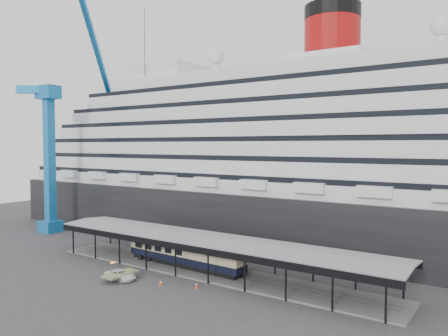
{
  "coord_description": "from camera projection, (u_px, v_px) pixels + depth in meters",
  "views": [
    {
      "loc": [
        37.41,
        -45.49,
        18.64
      ],
      "look_at": [
        0.6,
        8.0,
        15.23
      ],
      "focal_mm": 35.0,
      "sensor_mm": 36.0,
      "label": 1
    }
  ],
  "objects": [
    {
      "name": "cruise_ship",
      "position": [
        291.0,
        147.0,
        84.92
      ],
      "size": [
        130.0,
        30.0,
        43.9
      ],
      "color": "black",
      "rests_on": "ground"
    },
    {
      "name": "port_truck",
      "position": [
        120.0,
        275.0,
        60.31
      ],
      "size": [
        4.9,
        2.37,
        1.34
      ],
      "primitive_type": "imported",
      "rotation": [
        0.0,
        0.0,
        1.54
      ],
      "color": "white",
      "rests_on": "ground"
    },
    {
      "name": "crane_blue",
      "position": [
        54.0,
        139.0,
        92.81
      ],
      "size": [
        22.63,
        19.19,
        47.6
      ],
      "color": "#186EB7",
      "rests_on": "ground"
    },
    {
      "name": "traffic_cone_mid",
      "position": [
        161.0,
        283.0,
        57.8
      ],
      "size": [
        0.47,
        0.47,
        0.84
      ],
      "rotation": [
        0.0,
        0.0,
        0.1
      ],
      "color": "#DC5B0C",
      "rests_on": "ground"
    },
    {
      "name": "traffic_cone_left",
      "position": [
        126.0,
        276.0,
        60.99
      ],
      "size": [
        0.48,
        0.48,
        0.73
      ],
      "rotation": [
        0.0,
        0.0,
        0.33
      ],
      "color": "#E34B0C",
      "rests_on": "ground"
    },
    {
      "name": "ground",
      "position": [
        187.0,
        282.0,
        59.58
      ],
      "size": [
        200.0,
        200.0,
        0.0
      ],
      "primitive_type": "plane",
      "color": "#343436",
      "rests_on": "ground"
    },
    {
      "name": "pullman_carriage",
      "position": [
        185.0,
        251.0,
        66.17
      ],
      "size": [
        21.37,
        3.72,
        20.88
      ],
      "rotation": [
        0.0,
        0.0,
        -0.05
      ],
      "color": "black",
      "rests_on": "ground"
    },
    {
      "name": "platform_canopy",
      "position": [
        209.0,
        257.0,
        63.57
      ],
      "size": [
        56.0,
        9.18,
        5.3
      ],
      "color": "slate",
      "rests_on": "ground"
    },
    {
      "name": "traffic_cone_right",
      "position": [
        197.0,
        285.0,
        56.8
      ],
      "size": [
        0.57,
        0.57,
        0.84
      ],
      "rotation": [
        0.0,
        0.0,
        0.41
      ],
      "color": "#E2440C",
      "rests_on": "ground"
    }
  ]
}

